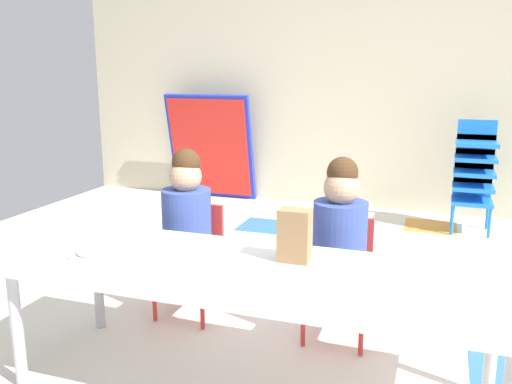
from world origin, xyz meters
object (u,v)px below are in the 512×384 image
(seated_child_middle_seat, at_px, (340,233))
(folded_activity_table, at_px, (210,147))
(kid_chair_blue_stack, at_px, (474,170))
(paper_plate_near_edge, at_px, (90,255))
(craft_table, at_px, (250,277))
(seated_child_near_camera, at_px, (187,218))
(donut_powdered_on_plate, at_px, (89,251))
(paper_plate_center_table, at_px, (148,243))
(paper_bag_brown, at_px, (295,235))

(seated_child_middle_seat, xyz_separation_m, folded_activity_table, (-1.82, 2.56, -0.02))
(kid_chair_blue_stack, bearing_deg, paper_plate_near_edge, -119.70)
(craft_table, height_order, seated_child_middle_seat, seated_child_middle_seat)
(seated_child_near_camera, bearing_deg, craft_table, -45.53)
(kid_chair_blue_stack, distance_m, donut_powdered_on_plate, 3.31)
(folded_activity_table, xyz_separation_m, paper_plate_center_table, (1.03, -3.00, 0.02))
(seated_child_middle_seat, xyz_separation_m, paper_bag_brown, (-0.11, -0.44, 0.11))
(seated_child_middle_seat, bearing_deg, craft_table, -114.05)
(paper_bag_brown, bearing_deg, donut_powdered_on_plate, -164.71)
(seated_child_middle_seat, height_order, paper_plate_center_table, seated_child_middle_seat)
(seated_child_middle_seat, relative_size, folded_activity_table, 0.84)
(seated_child_near_camera, bearing_deg, seated_child_middle_seat, 0.00)
(folded_activity_table, relative_size, donut_powdered_on_plate, 10.27)
(seated_child_near_camera, distance_m, paper_plate_near_edge, 0.68)
(donut_powdered_on_plate, bearing_deg, paper_plate_near_edge, 0.00)
(paper_plate_center_table, bearing_deg, seated_child_middle_seat, 29.42)
(kid_chair_blue_stack, height_order, paper_bag_brown, kid_chair_blue_stack)
(craft_table, relative_size, seated_child_middle_seat, 2.22)
(folded_activity_table, bearing_deg, kid_chair_blue_stack, -7.93)
(paper_bag_brown, height_order, donut_powdered_on_plate, paper_bag_brown)
(paper_bag_brown, bearing_deg, seated_child_middle_seat, 76.15)
(folded_activity_table, xyz_separation_m, paper_plate_near_edge, (0.87, -3.23, 0.02))
(seated_child_middle_seat, distance_m, folded_activity_table, 3.14)
(craft_table, bearing_deg, paper_plate_center_table, 166.88)
(folded_activity_table, bearing_deg, paper_plate_near_edge, -74.85)
(folded_activity_table, relative_size, paper_plate_near_edge, 6.04)
(seated_child_near_camera, distance_m, donut_powdered_on_plate, 0.68)
(kid_chair_blue_stack, xyz_separation_m, paper_plate_near_edge, (-1.64, -2.88, 0.04))
(donut_powdered_on_plate, bearing_deg, seated_child_middle_seat, 35.40)
(craft_table, xyz_separation_m, kid_chair_blue_stack, (0.95, 2.78, 0.01))
(seated_child_near_camera, height_order, folded_activity_table, folded_activity_table)
(craft_table, bearing_deg, folded_activity_table, 116.55)
(donut_powdered_on_plate, bearing_deg, kid_chair_blue_stack, 60.30)
(paper_plate_near_edge, relative_size, paper_plate_center_table, 1.00)
(craft_table, relative_size, seated_child_near_camera, 2.22)
(seated_child_near_camera, relative_size, paper_plate_center_table, 5.10)
(folded_activity_table, bearing_deg, paper_plate_center_table, -71.14)
(seated_child_middle_seat, bearing_deg, paper_plate_near_edge, -144.60)
(craft_table, height_order, folded_activity_table, folded_activity_table)
(paper_plate_near_edge, height_order, paper_plate_center_table, same)
(seated_child_middle_seat, relative_size, paper_plate_center_table, 5.10)
(seated_child_near_camera, bearing_deg, kid_chair_blue_stack, 55.55)
(paper_plate_near_edge, bearing_deg, seated_child_near_camera, 79.23)
(seated_child_near_camera, relative_size, paper_bag_brown, 4.17)
(paper_bag_brown, bearing_deg, seated_child_near_camera, 147.95)
(seated_child_middle_seat, relative_size, kid_chair_blue_stack, 1.00)
(craft_table, xyz_separation_m, seated_child_near_camera, (-0.56, 0.57, 0.05))
(paper_plate_center_table, bearing_deg, paper_bag_brown, 0.33)
(paper_plate_near_edge, bearing_deg, kid_chair_blue_stack, 60.30)
(paper_plate_center_table, height_order, donut_powdered_on_plate, donut_powdered_on_plate)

